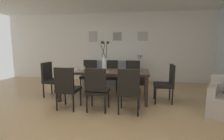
% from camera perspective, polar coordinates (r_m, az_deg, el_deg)
% --- Properties ---
extents(ground_plane, '(9.00, 9.00, 0.00)m').
position_cam_1_polar(ground_plane, '(3.77, -6.05, -13.08)').
color(ground_plane, tan).
extents(back_wall_panel, '(9.00, 0.10, 2.60)m').
position_cam_1_polar(back_wall_panel, '(6.71, 1.22, 7.62)').
color(back_wall_panel, white).
rests_on(back_wall_panel, ground).
extents(dining_table, '(2.20, 0.89, 0.74)m').
position_cam_1_polar(dining_table, '(4.30, -2.56, -1.14)').
color(dining_table, '#33261E').
rests_on(dining_table, ground).
extents(dining_chair_near_left, '(0.46, 0.46, 0.92)m').
position_cam_1_polar(dining_chair_near_left, '(3.75, -14.86, -5.27)').
color(dining_chair_near_left, black).
rests_on(dining_chair_near_left, ground).
extents(dining_chair_near_right, '(0.45, 0.45, 0.92)m').
position_cam_1_polar(dining_chair_near_right, '(5.31, -7.59, -1.16)').
color(dining_chair_near_right, black).
rests_on(dining_chair_near_right, ground).
extents(dining_chair_far_left, '(0.44, 0.44, 0.92)m').
position_cam_1_polar(dining_chair_far_left, '(3.53, -5.02, -5.86)').
color(dining_chair_far_left, black).
rests_on(dining_chair_far_left, ground).
extents(dining_chair_far_right, '(0.47, 0.47, 0.92)m').
position_cam_1_polar(dining_chair_far_right, '(5.17, -0.41, -1.33)').
color(dining_chair_far_right, black).
rests_on(dining_chair_far_right, ground).
extents(dining_chair_mid_left, '(0.45, 0.45, 0.92)m').
position_cam_1_polar(dining_chair_mid_left, '(3.43, 5.69, -6.30)').
color(dining_chair_mid_left, black).
rests_on(dining_chair_mid_left, ground).
extents(dining_chair_mid_right, '(0.46, 0.46, 0.92)m').
position_cam_1_polar(dining_chair_mid_right, '(5.08, 6.82, -1.55)').
color(dining_chair_mid_right, black).
rests_on(dining_chair_mid_right, ground).
extents(dining_chair_head_west, '(0.47, 0.47, 0.92)m').
position_cam_1_polar(dining_chair_head_west, '(4.88, -19.77, -2.40)').
color(dining_chair_head_west, black).
rests_on(dining_chair_head_west, ground).
extents(dining_chair_head_east, '(0.44, 0.44, 0.92)m').
position_cam_1_polar(dining_chair_head_east, '(4.30, 17.85, -3.67)').
color(dining_chair_head_east, black).
rests_on(dining_chair_head_east, ground).
extents(centerpiece_vase, '(0.21, 0.23, 0.73)m').
position_cam_1_polar(centerpiece_vase, '(4.26, -2.58, 3.56)').
color(centerpiece_vase, silver).
rests_on(centerpiece_vase, dining_table).
extents(placemat_near_left, '(0.32, 0.32, 0.01)m').
position_cam_1_polar(placemat_near_left, '(4.28, -11.80, -0.35)').
color(placemat_near_left, '#7F705B').
rests_on(placemat_near_left, dining_table).
extents(bowl_near_left, '(0.17, 0.17, 0.07)m').
position_cam_1_polar(bowl_near_left, '(4.28, -11.82, 0.14)').
color(bowl_near_left, '#B2ADA3').
rests_on(bowl_near_left, dining_table).
extents(placemat_near_right, '(0.32, 0.32, 0.01)m').
position_cam_1_polar(placemat_near_right, '(4.66, -10.03, 0.37)').
color(placemat_near_right, '#7F705B').
rests_on(placemat_near_right, dining_table).
extents(bowl_near_right, '(0.17, 0.17, 0.07)m').
position_cam_1_polar(bowl_near_right, '(4.65, -10.04, 0.83)').
color(bowl_near_right, '#B2ADA3').
rests_on(bowl_near_right, dining_table).
extents(placemat_far_left, '(0.32, 0.32, 0.01)m').
position_cam_1_polar(placemat_far_left, '(4.09, -3.15, -0.58)').
color(placemat_far_left, '#7F705B').
rests_on(placemat_far_left, dining_table).
extents(bowl_far_left, '(0.17, 0.17, 0.07)m').
position_cam_1_polar(bowl_far_left, '(4.09, -3.15, -0.06)').
color(bowl_far_left, '#B2ADA3').
rests_on(bowl_far_left, dining_table).
extents(sofa, '(1.73, 0.84, 0.80)m').
position_cam_1_polar(sofa, '(6.22, -1.05, -1.87)').
color(sofa, slate).
rests_on(sofa, ground).
extents(side_table, '(0.36, 0.36, 0.52)m').
position_cam_1_polar(side_table, '(6.15, 9.05, -2.28)').
color(side_table, black).
rests_on(side_table, ground).
extents(table_lamp, '(0.22, 0.22, 0.51)m').
position_cam_1_polar(table_lamp, '(6.07, 9.19, 3.61)').
color(table_lamp, beige).
rests_on(table_lamp, side_table).
extents(framed_picture_left, '(0.33, 0.03, 0.40)m').
position_cam_1_polar(framed_picture_left, '(6.83, -6.40, 11.04)').
color(framed_picture_left, '#B2ADA3').
extents(framed_picture_center, '(0.35, 0.03, 0.34)m').
position_cam_1_polar(framed_picture_center, '(6.64, 1.77, 11.17)').
color(framed_picture_center, '#B2ADA3').
extents(framed_picture_right, '(0.37, 0.03, 0.33)m').
position_cam_1_polar(framed_picture_right, '(6.58, 10.26, 11.07)').
color(framed_picture_right, '#B2ADA3').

